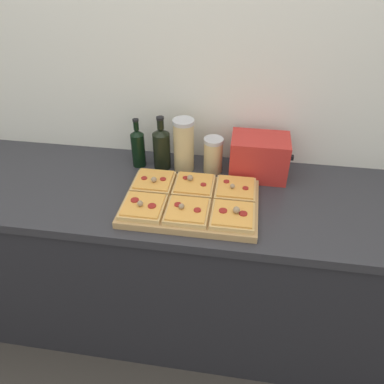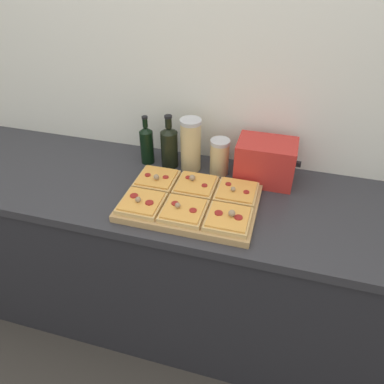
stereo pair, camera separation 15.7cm
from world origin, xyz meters
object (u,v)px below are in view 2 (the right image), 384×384
object	(u,v)px
grain_jar_short	(219,157)
toaster_oven	(265,161)
cutting_board	(190,203)
grain_jar_tall	(191,145)
wine_bottle	(169,146)
olive_oil_bottle	(147,144)

from	to	relation	value
grain_jar_short	toaster_oven	world-z (taller)	toaster_oven
cutting_board	toaster_oven	xyz separation A→B (m)	(0.27, 0.28, 0.08)
grain_jar_tall	wine_bottle	bearing A→B (deg)	180.00
cutting_board	toaster_oven	size ratio (longest dim) A/B	1.96
olive_oil_bottle	wine_bottle	world-z (taller)	wine_bottle
wine_bottle	grain_jar_tall	distance (m)	0.11
cutting_board	wine_bottle	size ratio (longest dim) A/B	2.12
cutting_board	toaster_oven	world-z (taller)	toaster_oven
grain_jar_tall	grain_jar_short	distance (m)	0.14
olive_oil_bottle	toaster_oven	size ratio (longest dim) A/B	0.86
cutting_board	olive_oil_bottle	distance (m)	0.42
wine_bottle	grain_jar_short	xyz separation A→B (m)	(0.24, -0.00, -0.02)
wine_bottle	toaster_oven	size ratio (longest dim) A/B	0.92
toaster_oven	grain_jar_tall	bearing A→B (deg)	179.86
cutting_board	wine_bottle	world-z (taller)	wine_bottle
cutting_board	grain_jar_short	world-z (taller)	grain_jar_short
grain_jar_tall	olive_oil_bottle	bearing A→B (deg)	-180.00
cutting_board	olive_oil_bottle	size ratio (longest dim) A/B	2.28
cutting_board	olive_oil_bottle	world-z (taller)	olive_oil_bottle
wine_bottle	grain_jar_tall	size ratio (longest dim) A/B	1.02
grain_jar_tall	toaster_oven	bearing A→B (deg)	-0.14
wine_bottle	grain_jar_short	distance (m)	0.25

